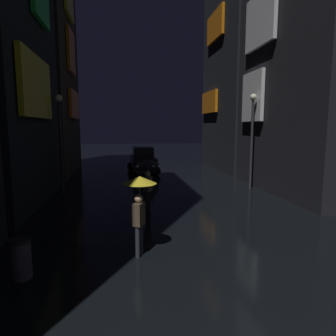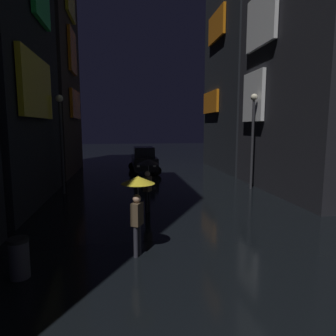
{
  "view_description": "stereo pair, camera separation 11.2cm",
  "coord_description": "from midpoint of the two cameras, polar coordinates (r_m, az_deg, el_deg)",
  "views": [
    {
      "loc": [
        -2.02,
        -1.07,
        3.4
      ],
      "look_at": [
        0.0,
        11.82,
        1.6
      ],
      "focal_mm": 32.0,
      "sensor_mm": 36.0,
      "label": 1
    },
    {
      "loc": [
        -1.91,
        -1.09,
        3.4
      ],
      "look_at": [
        0.0,
        11.82,
        1.6
      ],
      "focal_mm": 32.0,
      "sensor_mm": 36.0,
      "label": 2
    }
  ],
  "objects": [
    {
      "name": "car_distant",
      "position": [
        22.35,
        -4.45,
        1.47
      ],
      "size": [
        2.29,
        4.17,
        1.92
      ],
      "color": "black",
      "rests_on": "ground"
    },
    {
      "name": "pedestrian_midstreet_left_black",
      "position": [
        11.97,
        -3.53,
        -0.49
      ],
      "size": [
        0.9,
        0.9,
        2.12
      ],
      "color": "black",
      "rests_on": "ground"
    },
    {
      "name": "building_left_far",
      "position": [
        24.55,
        -22.94,
        22.81
      ],
      "size": [
        4.25,
        7.84,
        19.94
      ],
      "color": "#2D2826",
      "rests_on": "ground"
    },
    {
      "name": "streetlamp_left_far",
      "position": [
        15.94,
        -19.52,
        6.51
      ],
      "size": [
        0.36,
        0.36,
        4.97
      ],
      "color": "#2D2D33",
      "rests_on": "ground"
    },
    {
      "name": "trash_bin",
      "position": [
        7.79,
        -26.11,
        -15.12
      ],
      "size": [
        0.46,
        0.46,
        0.93
      ],
      "color": "#3F3F47",
      "rests_on": "ground"
    },
    {
      "name": "building_right_far",
      "position": [
        26.01,
        14.46,
        23.44
      ],
      "size": [
        4.25,
        8.19,
        20.97
      ],
      "color": "black",
      "rests_on": "ground"
    },
    {
      "name": "pedestrian_midstreet_centre_yellow",
      "position": [
        7.91,
        -5.4,
        -4.85
      ],
      "size": [
        0.9,
        0.9,
        2.12
      ],
      "color": "#2D2D38",
      "rests_on": "ground"
    },
    {
      "name": "building_right_mid",
      "position": [
        17.85,
        25.94,
        22.1
      ],
      "size": [
        4.25,
        8.68,
        16.03
      ],
      "color": "black",
      "rests_on": "ground"
    },
    {
      "name": "streetlamp_right_far",
      "position": [
        16.91,
        16.04,
        7.03
      ],
      "size": [
        0.36,
        0.36,
        5.15
      ],
      "color": "#2D2D33",
      "rests_on": "ground"
    }
  ]
}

